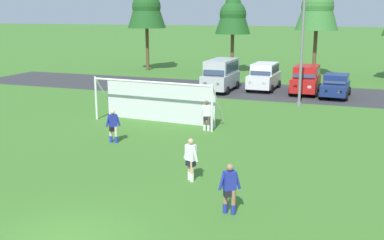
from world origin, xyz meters
name	(u,v)px	position (x,y,z in m)	size (l,w,h in m)	color
ground_plane	(220,124)	(0.00, 15.00, 0.00)	(400.00, 400.00, 0.00)	#3D7028
parking_lot_strip	(263,91)	(0.00, 27.02, 0.00)	(52.00, 8.40, 0.01)	#333335
soccer_ball	(231,168)	(2.70, 7.52, 0.11)	(0.22, 0.22, 0.22)	white
soccer_goal	(157,100)	(-3.53, 14.22, 1.29)	(7.53, 2.41, 2.57)	white
player_striker_near	(113,126)	(-3.78, 9.55, 0.82)	(0.62, 0.54, 1.64)	beige
player_midfield_center	(230,189)	(3.72, 3.58, 0.82)	(0.68, 0.46, 1.64)	#936B4C
player_defender_far	(191,160)	(1.57, 5.93, 0.82)	(0.70, 0.38, 1.64)	tan
player_winger_left	(207,116)	(-0.26, 13.33, 0.82)	(0.74, 0.36, 1.64)	brown
parked_car_slot_far_left	(221,74)	(-3.25, 26.03, 1.34)	(2.20, 4.80, 2.52)	#B2B2BC
parked_car_slot_left	(264,76)	(-0.10, 27.84, 1.11)	(2.23, 4.65, 2.16)	silver
parked_car_slot_center_left	(306,79)	(3.33, 27.20, 1.11)	(2.15, 4.61, 2.16)	red
parked_car_slot_center	(336,86)	(5.61, 26.23, 0.88)	(2.17, 4.27, 1.72)	navy
tree_left_edge	(146,0)	(-14.88, 36.76, 7.54)	(4.11, 4.11, 10.97)	brown
tree_mid_left	(233,8)	(-5.46, 37.49, 6.67)	(3.64, 3.64, 9.71)	brown
street_lamp	(305,49)	(3.71, 21.69, 3.85)	(2.00, 0.32, 7.43)	slate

